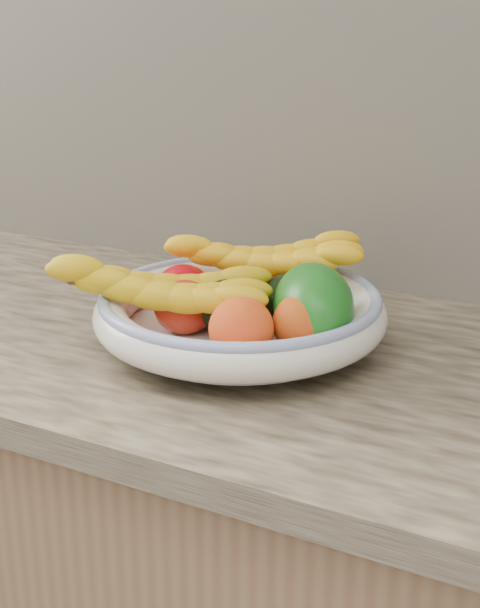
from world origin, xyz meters
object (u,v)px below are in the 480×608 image
Objects in this scene: fruit_bowl at (240,312)px; banana_bunch_front at (159,295)px; green_mango at (313,306)px; banana_bunch_back at (263,264)px.

banana_bunch_front is (-0.08, -0.07, 0.03)m from fruit_bowl.
fruit_bowl is at bearing 141.35° from green_mango.
banana_bunch_back is (-0.01, 0.10, 0.04)m from fruit_bowl.
fruit_bowl is 0.11m from banana_bunch_back.
green_mango reaches higher than fruit_bowl.
green_mango is 0.20m from banana_bunch_front.
green_mango is (0.11, -0.00, 0.03)m from fruit_bowl.
banana_bunch_back reaches higher than fruit_bowl.
green_mango is 0.49× the size of banana_bunch_front.
fruit_bowl is at bearing 18.06° from banana_bunch_front.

